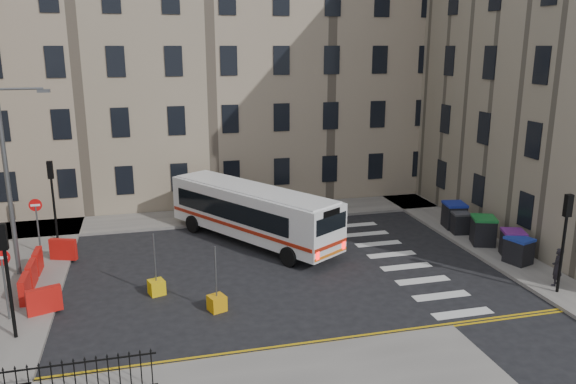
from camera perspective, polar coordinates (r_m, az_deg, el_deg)
name	(u,v)px	position (r m, az deg, el deg)	size (l,w,h in m)	color
ground	(315,265)	(26.21, 2.79, -7.46)	(120.00, 120.00, 0.00)	black
pavement_north	(173,220)	(33.27, -11.61, -2.76)	(36.00, 3.20, 0.15)	slate
pavement_east	(446,223)	(33.14, 15.75, -3.08)	(2.40, 26.00, 0.15)	slate
terrace_north	(145,65)	(38.69, -14.36, 12.38)	(38.30, 10.80, 17.20)	gray
traffic_light_east	(565,228)	(24.75, 26.34, -3.31)	(0.28, 0.22, 4.10)	black
traffic_light_nw	(52,188)	(30.85, -22.84, 0.39)	(0.28, 0.22, 4.10)	black
traffic_light_sw	(6,263)	(20.95, -26.73, -6.47)	(0.28, 0.22, 4.10)	black
streetlamp	(7,181)	(26.40, -26.61, 1.01)	(0.50, 0.22, 8.14)	#595B5E
no_entry_north	(36,215)	(29.22, -24.19, -2.11)	(0.60, 0.08, 3.00)	#595B5E
no_entry_south	(3,270)	(22.70, -26.98, -7.07)	(0.60, 0.08, 3.00)	#595B5E
roadworks_barriers	(41,273)	(25.81, -23.81, -7.56)	(1.66, 6.26, 1.00)	red
bus	(252,211)	(28.78, -3.67, -1.98)	(7.53, 10.00, 2.82)	white
wheelie_bin_a	(519,250)	(27.93, 22.37, -5.49)	(1.26, 1.35, 1.22)	black
wheelie_bin_b	(513,243)	(28.69, 21.87, -4.87)	(1.32, 1.41, 1.26)	black
wheelie_bin_c	(483,230)	(29.91, 19.22, -3.70)	(1.49, 1.59, 1.41)	black
wheelie_bin_d	(460,222)	(31.34, 17.05, -2.95)	(1.08, 1.19, 1.15)	black
wheelie_bin_e	(454,215)	(32.10, 16.52, -2.26)	(1.30, 1.43, 1.39)	black
pedestrian	(557,267)	(26.01, 25.66, -6.86)	(0.59, 0.39, 1.62)	black
bollard_yellow	(157,287)	(23.83, -13.21, -9.40)	(0.60, 0.60, 0.60)	#E5B60C
bollard_chevron	(217,303)	(22.07, -7.24, -11.13)	(0.60, 0.60, 0.60)	orange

